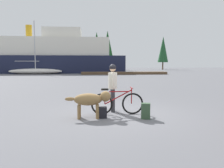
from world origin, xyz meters
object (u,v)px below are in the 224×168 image
dog (91,100)px  ferry_boat (49,56)px  bicycle (117,103)px  sailboat_moored (36,71)px  backpack (146,111)px  person_cyclist (113,83)px  handbag_pannier (102,112)px

dog → ferry_boat: size_ratio=0.05×
bicycle → sailboat_moored: (-9.97, 30.07, 0.09)m
backpack → ferry_boat: bearing=104.9°
bicycle → sailboat_moored: 31.68m
dog → sailboat_moored: bearing=106.6°
sailboat_moored → bicycle: bearing=-71.7°
dog → backpack: bearing=-8.7°
person_cyclist → backpack: bearing=-51.3°
bicycle → dog: size_ratio=1.23×
person_cyclist → ferry_boat: bearing=104.0°
dog → handbag_pannier: dog is taller
bicycle → person_cyclist: person_cyclist is taller
backpack → dog: bearing=171.3°
bicycle → handbag_pannier: (-0.54, -0.44, -0.22)m
ferry_boat → sailboat_moored: (-1.22, -5.22, -2.56)m
bicycle → ferry_boat: size_ratio=0.06×
dog → sailboat_moored: 31.80m
ferry_boat → sailboat_moored: ferry_boat is taller
dog → handbag_pannier: (0.34, -0.04, -0.41)m
handbag_pannier → dog: bearing=174.0°
backpack → bicycle: bearing=141.2°
ferry_boat → person_cyclist: bearing=-76.0°
person_cyclist → sailboat_moored: sailboat_moored is taller
bicycle → handbag_pannier: bearing=-140.6°
bicycle → dog: (-0.88, -0.41, 0.19)m
dog → backpack: size_ratio=2.92×
sailboat_moored → handbag_pannier: bearing=-72.8°
dog → sailboat_moored: sailboat_moored is taller
bicycle → person_cyclist: 0.81m
dog → ferry_boat: 36.63m
ferry_boat → sailboat_moored: bearing=-103.2°
handbag_pannier → ferry_boat: size_ratio=0.01×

